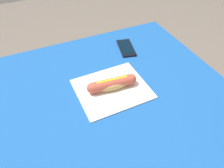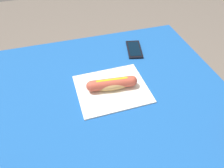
% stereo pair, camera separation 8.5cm
% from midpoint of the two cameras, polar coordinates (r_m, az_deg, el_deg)
% --- Properties ---
extents(dining_table, '(1.03, 0.92, 0.74)m').
position_cam_midpoint_polar(dining_table, '(0.94, -4.34, -10.44)').
color(dining_table, brown).
rests_on(dining_table, ground).
extents(paper_wrapper, '(0.28, 0.24, 0.01)m').
position_cam_midpoint_polar(paper_wrapper, '(0.87, -2.80, -1.42)').
color(paper_wrapper, silver).
rests_on(paper_wrapper, dining_table).
extents(hot_dog, '(0.20, 0.07, 0.05)m').
position_cam_midpoint_polar(hot_dog, '(0.85, -2.86, -0.10)').
color(hot_dog, tan).
rests_on(hot_dog, paper_wrapper).
extents(cell_phone, '(0.10, 0.15, 0.01)m').
position_cam_midpoint_polar(cell_phone, '(1.09, 1.48, 9.33)').
color(cell_phone, black).
rests_on(cell_phone, dining_table).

